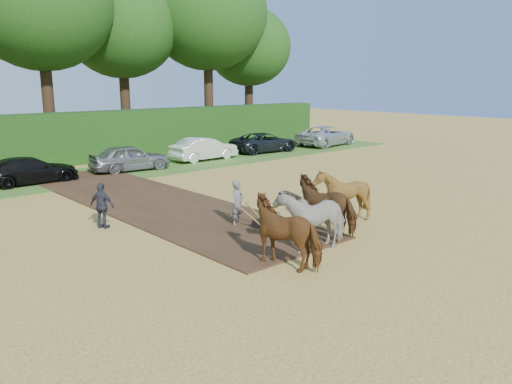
{
  "coord_description": "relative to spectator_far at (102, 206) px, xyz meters",
  "views": [
    {
      "loc": [
        -8.48,
        -10.38,
        4.77
      ],
      "look_at": [
        1.67,
        0.84,
        1.4
      ],
      "focal_mm": 35.0,
      "sensor_mm": 36.0,
      "label": 1
    }
  ],
  "objects": [
    {
      "name": "hedgerow",
      "position": [
        1.58,
        13.7,
        0.73
      ],
      "size": [
        46.0,
        1.6,
        3.0
      ],
      "primitive_type": "cube",
      "color": "#14380F",
      "rests_on": "ground"
    },
    {
      "name": "earth_strip",
      "position": [
        3.08,
        2.2,
        -0.74
      ],
      "size": [
        4.5,
        17.0,
        0.05
      ],
      "primitive_type": "cube",
      "color": "#472D1C",
      "rests_on": "ground"
    },
    {
      "name": "grass_verge",
      "position": [
        1.58,
        9.2,
        -0.75
      ],
      "size": [
        50.0,
        5.0,
        0.03
      ],
      "primitive_type": "cube",
      "color": "#38601E",
      "rests_on": "ground"
    },
    {
      "name": "ground",
      "position": [
        1.58,
        -4.8,
        -0.77
      ],
      "size": [
        120.0,
        120.0,
        0.0
      ],
      "primitive_type": "plane",
      "color": "gold",
      "rests_on": "ground"
    },
    {
      "name": "plough_team",
      "position": [
        4.36,
        -5.5,
        0.15
      ],
      "size": [
        6.15,
        5.13,
        1.84
      ],
      "color": "brown",
      "rests_on": "ground"
    },
    {
      "name": "parked_cars",
      "position": [
        5.86,
        9.3,
        -0.06
      ],
      "size": [
        41.95,
        3.42,
        1.49
      ],
      "color": "silver",
      "rests_on": "ground"
    },
    {
      "name": "spectator_far",
      "position": [
        0.0,
        0.0,
        0.0
      ],
      "size": [
        0.75,
        0.97,
        1.53
      ],
      "primitive_type": "imported",
      "rotation": [
        0.0,
        0.0,
        2.05
      ],
      "color": "#282935",
      "rests_on": "ground"
    }
  ]
}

